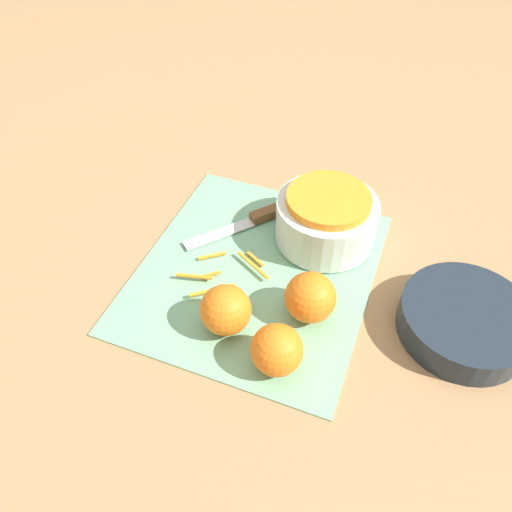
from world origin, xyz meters
name	(u,v)px	position (x,y,z in m)	size (l,w,h in m)	color
ground_plane	(256,271)	(0.00, 0.00, 0.00)	(4.00, 4.00, 0.00)	#9E754C
cutting_board	(256,270)	(0.00, 0.00, 0.00)	(0.41, 0.36, 0.01)	#75AD84
bowl_speckled	(326,218)	(-0.11, 0.08, 0.05)	(0.17, 0.17, 0.09)	silver
bowl_dark	(465,322)	(0.00, 0.32, 0.02)	(0.19, 0.19, 0.05)	#1E2833
knife	(265,215)	(-0.12, -0.03, 0.01)	(0.19, 0.16, 0.02)	brown
orange_left	(310,297)	(0.05, 0.10, 0.04)	(0.07, 0.07, 0.07)	orange
orange_right	(229,311)	(0.12, 0.00, 0.04)	(0.07, 0.07, 0.07)	orange
orange_back	(277,350)	(0.15, 0.09, 0.04)	(0.07, 0.07, 0.07)	orange
peel_pile	(224,271)	(0.03, -0.04, 0.01)	(0.13, 0.14, 0.01)	orange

